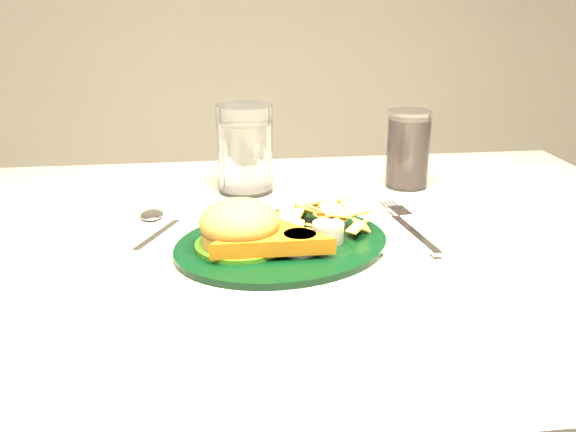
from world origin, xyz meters
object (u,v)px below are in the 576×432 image
at_px(cola_glass, 408,149).
at_px(fork_napkin, 413,232).
at_px(water_glass, 245,149).
at_px(dinner_plate, 282,224).

height_order(cola_glass, fork_napkin, cola_glass).
bearing_deg(water_glass, fork_napkin, -47.63).
relative_size(dinner_plate, fork_napkin, 1.56).
height_order(dinner_plate, fork_napkin, dinner_plate).
relative_size(water_glass, fork_napkin, 0.77).
distance_m(dinner_plate, fork_napkin, 0.18).
height_order(water_glass, fork_napkin, water_glass).
distance_m(water_glass, cola_glass, 0.26).
distance_m(cola_glass, fork_napkin, 0.23).
relative_size(dinner_plate, cola_glass, 2.23).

